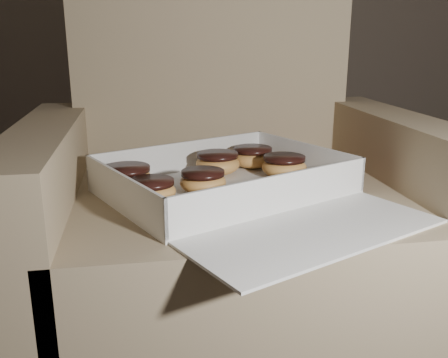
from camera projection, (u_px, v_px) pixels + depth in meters
armchair at (229, 229)px, 1.14m from camera, size 0.87×0.74×0.91m
bakery_box at (239, 191)px, 0.97m from camera, size 0.62×0.66×0.07m
donut_a at (151, 191)px, 0.92m from camera, size 0.09×0.09×0.05m
donut_b at (127, 178)px, 0.99m from camera, size 0.10×0.10×0.05m
donut_c at (203, 181)px, 0.97m from camera, size 0.09×0.09×0.05m
donut_d at (218, 163)px, 1.10m from camera, size 0.10×0.10×0.05m
donut_e at (253, 157)px, 1.16m from camera, size 0.10×0.10×0.05m
donut_f at (284, 166)px, 1.08m from camera, size 0.10×0.10×0.05m
crumb_a at (313, 188)px, 1.00m from camera, size 0.01×0.01×0.00m
crumb_b at (184, 206)px, 0.90m from camera, size 0.01×0.01×0.00m
crumb_c at (307, 197)px, 0.95m from camera, size 0.01×0.01×0.00m
crumb_d at (176, 219)px, 0.84m from camera, size 0.01×0.01×0.00m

